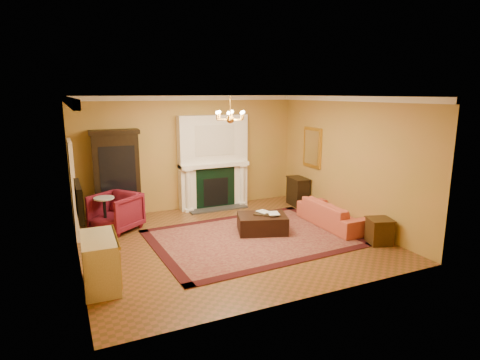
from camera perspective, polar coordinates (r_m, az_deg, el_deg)
floor at (r=8.64m, az=-1.30°, el=-8.59°), size 6.00×5.50×0.02m
ceiling at (r=8.07m, az=-1.40°, el=11.86°), size 6.00×5.50×0.02m
wall_back at (r=10.78m, az=-7.17°, el=3.82°), size 6.00×0.02×3.00m
wall_front at (r=5.86m, az=9.40°, el=-3.43°), size 6.00×0.02×3.00m
wall_left at (r=7.59m, az=-22.73°, el=-0.62°), size 0.02×5.50×3.00m
wall_right at (r=9.79m, az=15.07°, el=2.64°), size 0.02×5.50×3.00m
fireplace at (r=10.85m, az=-3.80°, el=2.31°), size 1.90×0.70×2.50m
crown_molding at (r=8.96m, az=-3.86°, el=11.43°), size 6.00×5.50×0.12m
doorway at (r=9.34m, az=-22.58°, el=-1.18°), size 0.08×1.05×2.10m
tv_panel at (r=7.04m, az=-21.91°, el=-2.77°), size 0.09×0.95×0.58m
gilt_mirror at (r=10.85m, az=10.24°, el=4.57°), size 0.06×0.76×1.05m
chandelier at (r=8.09m, az=-1.39°, el=9.01°), size 0.63×0.55×0.53m
oriental_rug at (r=8.76m, az=1.76°, el=-8.17°), size 4.32×3.33×0.02m
china_cabinet at (r=10.19m, az=-17.10°, el=0.35°), size 1.08×0.54×2.12m
wingback_armchair at (r=9.51m, az=-17.25°, el=-4.14°), size 1.24×1.25×0.94m
pedestal_table at (r=9.49m, az=-18.66°, el=-4.32°), size 0.45×0.45×0.80m
commode at (r=6.94m, az=-19.28°, el=-10.93°), size 0.56×1.13×0.83m
coral_sofa at (r=9.67m, az=13.14°, el=-4.15°), size 0.61×1.99×0.78m
end_table at (r=8.85m, az=19.19°, el=-6.97°), size 0.56×0.56×0.51m
console_table at (r=11.25m, az=8.24°, el=-1.70°), size 0.44×0.70×0.75m
leather_ottoman at (r=9.03m, az=3.16°, el=-6.18°), size 1.25×1.07×0.40m
ottoman_tray at (r=9.02m, az=3.53°, el=-4.79°), size 0.55×0.54×0.03m
book_a at (r=8.93m, az=2.86°, el=-3.87°), size 0.22×0.08×0.29m
book_b at (r=8.87m, az=4.06°, el=-3.90°), size 0.23×0.09×0.32m
topiary_left at (r=10.54m, az=-7.26°, el=3.32°), size 0.15×0.15×0.39m
topiary_right at (r=11.04m, az=-0.20°, el=4.06°), size 0.18×0.18×0.47m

